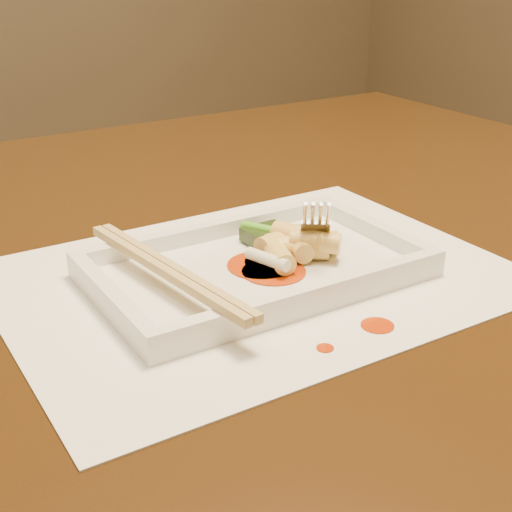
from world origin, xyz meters
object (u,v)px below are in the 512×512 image
placemat (256,277)px  plate_base (256,272)px  chopstick_a (162,270)px  fork (316,161)px  table (106,362)px

placemat → plate_base: size_ratio=1.54×
chopstick_a → fork: fork is taller
plate_base → chopstick_a: size_ratio=1.25×
plate_base → fork: fork is taller
table → plate_base: 0.18m
table → chopstick_a: chopstick_a is taller
fork → table: bearing=154.1°
placemat → plate_base: bearing=-135.0°
plate_base → placemat: bearing=45.0°
table → plate_base: bearing=-45.3°
table → chopstick_a: 0.16m
fork → plate_base: bearing=-165.6°
placemat → plate_base: 0.00m
plate_base → fork: size_ratio=1.86×
chopstick_a → plate_base: bearing=0.0°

